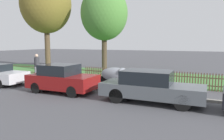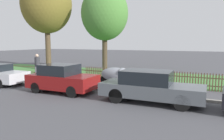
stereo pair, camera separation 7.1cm
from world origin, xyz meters
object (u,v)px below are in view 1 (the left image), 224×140
covered_motorcycle (116,74)px  tree_behind_motorcycle (104,14)px  pedestrian_near_fence (37,65)px  parked_car_black_saloon (62,78)px  parked_car_navy_estate (150,86)px  tree_nearest_kerb (46,5)px

covered_motorcycle → tree_behind_motorcycle: bearing=122.3°
tree_behind_motorcycle → pedestrian_near_fence: (-3.08, -5.16, -4.18)m
pedestrian_near_fence → parked_car_black_saloon: bearing=69.7°
covered_motorcycle → parked_car_navy_estate: bearing=-46.7°
tree_nearest_kerb → tree_behind_motorcycle: 5.70m
covered_motorcycle → tree_behind_motorcycle: 7.59m
parked_car_black_saloon → covered_motorcycle: parked_car_black_saloon is taller
tree_nearest_kerb → covered_motorcycle: bearing=-23.3°
covered_motorcycle → tree_nearest_kerb: tree_nearest_kerb is taller
parked_car_navy_estate → pedestrian_near_fence: (-9.53, 2.90, 0.31)m
parked_car_navy_estate → tree_behind_motorcycle: size_ratio=0.60×
tree_nearest_kerb → tree_behind_motorcycle: tree_nearest_kerb is taller
parked_car_black_saloon → covered_motorcycle: 3.58m
parked_car_black_saloon → pedestrian_near_fence: (-4.59, 2.91, 0.29)m
tree_nearest_kerb → tree_behind_motorcycle: size_ratio=1.17×
covered_motorcycle → pedestrian_near_fence: pedestrian_near_fence is taller
parked_car_navy_estate → tree_nearest_kerb: tree_nearest_kerb is taller
tree_behind_motorcycle → pedestrian_near_fence: 7.32m
parked_car_black_saloon → pedestrian_near_fence: bearing=146.6°
tree_nearest_kerb → pedestrian_near_fence: bearing=-58.7°
parked_car_black_saloon → tree_behind_motorcycle: 9.35m
parked_car_black_saloon → tree_nearest_kerb: 11.21m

